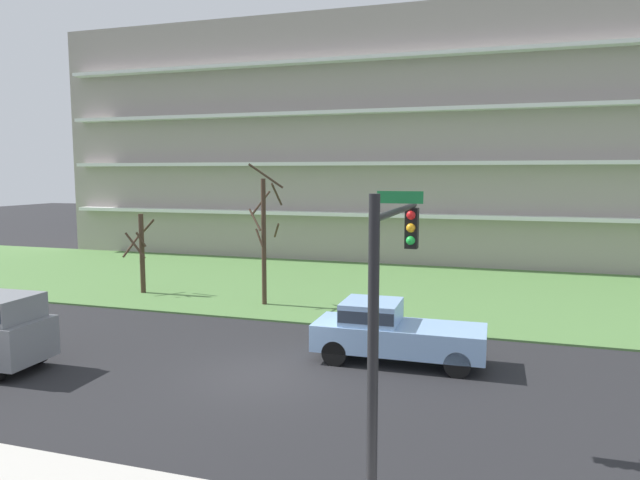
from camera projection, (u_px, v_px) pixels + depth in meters
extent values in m
plane|color=#232326|center=(261.00, 376.00, 17.33)|extent=(160.00, 160.00, 0.00)
cube|color=#547F42|center=(366.00, 287.00, 30.59)|extent=(80.00, 16.00, 0.08)
cube|color=#9E938C|center=(407.00, 141.00, 42.06)|extent=(50.13, 10.22, 16.63)
cube|color=white|center=(393.00, 215.00, 37.37)|extent=(48.13, 0.90, 0.24)
cube|color=white|center=(393.00, 163.00, 36.98)|extent=(48.13, 0.90, 0.24)
cube|color=white|center=(394.00, 110.00, 36.60)|extent=(48.13, 0.90, 0.24)
cube|color=white|center=(395.00, 56.00, 36.22)|extent=(48.13, 0.90, 0.24)
cylinder|color=#423023|center=(142.00, 254.00, 28.83)|extent=(0.25, 0.25, 4.03)
cylinder|color=#423023|center=(148.00, 226.00, 29.03)|extent=(0.92, 0.37, 0.76)
cylinder|color=#423023|center=(141.00, 239.00, 28.54)|extent=(0.51, 0.33, 0.77)
cylinder|color=#423023|center=(131.00, 246.00, 28.99)|extent=(0.15, 1.33, 1.00)
cylinder|color=#423023|center=(135.00, 246.00, 28.28)|extent=(1.14, 0.13, 1.27)
cylinder|color=#423023|center=(264.00, 243.00, 26.18)|extent=(0.21, 0.21, 5.80)
cylinder|color=#423023|center=(266.00, 176.00, 25.12)|extent=(1.35, 0.91, 1.10)
cylinder|color=#423023|center=(259.00, 238.00, 26.00)|extent=(0.52, 0.39, 0.78)
cylinder|color=#423023|center=(277.00, 230.00, 26.25)|extent=(0.69, 1.10, 0.76)
cylinder|color=#423023|center=(261.00, 203.00, 26.38)|extent=(0.80, 0.69, 1.15)
cylinder|color=#423023|center=(255.00, 220.00, 25.78)|extent=(0.85, 0.64, 0.95)
cylinder|color=#423023|center=(277.00, 195.00, 25.77)|extent=(0.16, 1.33, 1.04)
cube|color=#8CB2E0|center=(399.00, 337.00, 18.50)|extent=(5.42, 2.06, 0.85)
cube|color=#8CB2E0|center=(371.00, 312.00, 18.67)|extent=(1.82, 1.86, 0.70)
cube|color=#2D3847|center=(371.00, 312.00, 18.67)|extent=(1.78, 1.90, 0.38)
cylinder|color=black|center=(334.00, 353.00, 18.25)|extent=(0.80, 0.23, 0.80)
cylinder|color=black|center=(348.00, 338.00, 19.94)|extent=(0.80, 0.23, 0.80)
cylinder|color=black|center=(457.00, 365.00, 17.16)|extent=(0.80, 0.23, 0.80)
cylinder|color=black|center=(461.00, 347.00, 18.85)|extent=(0.80, 0.23, 0.80)
cylinder|color=black|center=(38.00, 352.00, 18.45)|extent=(0.73, 0.24, 0.72)
cylinder|color=black|center=(373.00, 372.00, 9.31)|extent=(0.18, 0.18, 5.73)
cylinder|color=black|center=(398.00, 211.00, 11.05)|extent=(0.12, 4.27, 0.12)
cube|color=black|center=(412.00, 228.00, 12.85)|extent=(0.28, 0.28, 0.90)
sphere|color=red|center=(411.00, 215.00, 12.67)|extent=(0.20, 0.20, 0.20)
sphere|color=#F2A519|center=(411.00, 228.00, 12.70)|extent=(0.20, 0.20, 0.20)
sphere|color=green|center=(411.00, 241.00, 12.73)|extent=(0.20, 0.20, 0.20)
cube|color=#197238|center=(400.00, 197.00, 11.22)|extent=(0.90, 0.04, 0.24)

